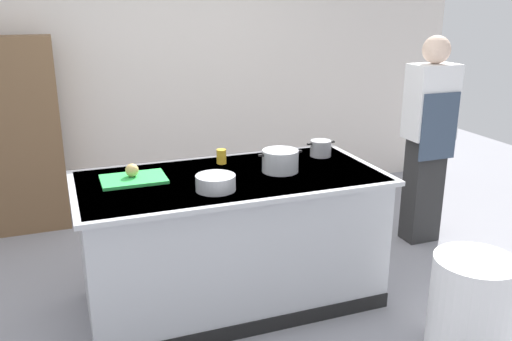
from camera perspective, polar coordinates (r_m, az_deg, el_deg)
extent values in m
plane|color=gray|center=(3.88, -2.49, -13.31)|extent=(10.00, 10.00, 0.00)
cube|color=silver|center=(5.39, -9.85, 12.14)|extent=(6.40, 0.12, 3.00)
cube|color=#B7BABF|center=(3.67, -2.58, -7.28)|extent=(1.90, 0.90, 0.90)
cube|color=#B7BABF|center=(3.51, -2.68, -0.82)|extent=(1.98, 0.98, 0.03)
cube|color=black|center=(3.49, -0.07, -16.23)|extent=(1.90, 0.01, 0.10)
cube|color=green|center=(3.49, -12.73, -0.90)|extent=(0.40, 0.28, 0.02)
sphere|color=tan|center=(3.50, -12.88, 0.03)|extent=(0.08, 0.08, 0.08)
cylinder|color=#B7BABF|center=(3.57, 2.56, 1.02)|extent=(0.24, 0.24, 0.15)
cube|color=black|center=(3.51, 0.55, 1.60)|extent=(0.04, 0.02, 0.01)
cube|color=black|center=(3.61, 4.54, 2.01)|extent=(0.04, 0.02, 0.01)
cylinder|color=#99999E|center=(3.95, 6.80, 2.33)|extent=(0.15, 0.15, 0.12)
cube|color=black|center=(3.90, 5.65, 2.79)|extent=(0.04, 0.02, 0.01)
cube|color=black|center=(3.98, 7.98, 3.01)|extent=(0.04, 0.02, 0.01)
cylinder|color=#B7BABF|center=(3.24, -4.26, -1.29)|extent=(0.24, 0.24, 0.09)
cylinder|color=yellow|center=(3.76, -3.65, 1.48)|extent=(0.07, 0.07, 0.10)
cylinder|color=white|center=(3.46, 21.62, -13.08)|extent=(0.47, 0.47, 0.60)
cube|color=#292929|center=(4.80, 17.09, -1.92)|extent=(0.28, 0.20, 0.90)
cube|color=white|center=(4.62, 17.93, 6.89)|extent=(0.38, 0.24, 0.60)
sphere|color=beige|center=(4.56, 18.42, 11.94)|extent=(0.22, 0.22, 0.22)
cube|color=#38475B|center=(4.56, 18.67, 4.36)|extent=(0.34, 0.02, 0.54)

